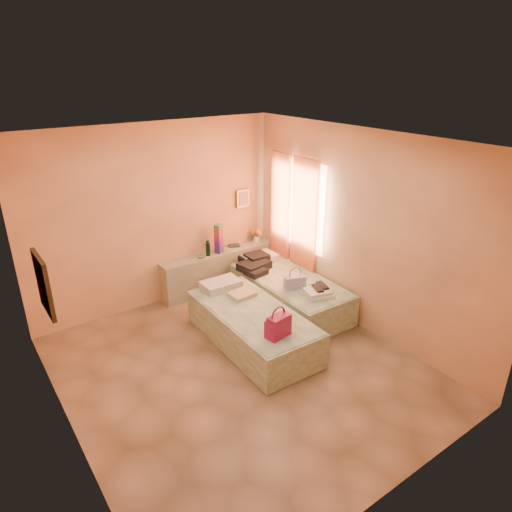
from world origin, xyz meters
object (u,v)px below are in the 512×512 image
(water_bottle, at_px, (208,248))
(towel_stack, at_px, (319,293))
(flower_vase, at_px, (257,234))
(headboard_ledge, at_px, (219,270))
(magenta_handbag, at_px, (278,326))
(bed_right, at_px, (290,293))
(blue_handbag, at_px, (295,283))
(green_book, at_px, (234,246))
(bed_left, at_px, (253,327))

(water_bottle, bearing_deg, towel_stack, -69.34)
(flower_vase, bearing_deg, headboard_ledge, -178.95)
(flower_vase, xyz_separation_m, magenta_handbag, (-1.40, -2.39, -0.15))
(bed_right, bearing_deg, blue_handbag, -116.70)
(headboard_ledge, bearing_deg, blue_handbag, -76.55)
(headboard_ledge, distance_m, magenta_handbag, 2.47)
(green_book, bearing_deg, bed_right, -62.42)
(magenta_handbag, distance_m, blue_handbag, 1.29)
(headboard_ledge, bearing_deg, flower_vase, 1.05)
(blue_handbag, height_order, towel_stack, blue_handbag)
(bed_left, distance_m, bed_right, 1.14)
(bed_right, bearing_deg, bed_left, -154.10)
(bed_right, xyz_separation_m, blue_handbag, (-0.16, -0.30, 0.35))
(bed_left, height_order, magenta_handbag, magenta_handbag)
(bed_left, relative_size, green_book, 11.00)
(flower_vase, relative_size, towel_stack, 0.82)
(headboard_ledge, bearing_deg, towel_stack, -75.51)
(bed_left, height_order, bed_right, same)
(green_book, relative_size, towel_stack, 0.52)
(headboard_ledge, bearing_deg, magenta_handbag, -104.37)
(headboard_ledge, distance_m, bed_left, 1.78)
(flower_vase, bearing_deg, magenta_handbag, -120.34)
(bed_right, xyz_separation_m, magenta_handbag, (-1.13, -1.14, 0.39))
(bed_right, distance_m, blue_handbag, 0.48)
(magenta_handbag, distance_m, towel_stack, 1.20)
(bed_right, relative_size, towel_stack, 5.71)
(flower_vase, height_order, magenta_handbag, flower_vase)
(water_bottle, relative_size, towel_stack, 0.71)
(magenta_handbag, bearing_deg, water_bottle, 71.70)
(headboard_ledge, height_order, bed_left, headboard_ledge)
(headboard_ledge, relative_size, blue_handbag, 6.71)
(green_book, height_order, magenta_handbag, magenta_handbag)
(headboard_ledge, relative_size, magenta_handbag, 6.71)
(blue_handbag, bearing_deg, towel_stack, -52.39)
(headboard_ledge, distance_m, towel_stack, 1.99)
(bed_right, bearing_deg, magenta_handbag, -133.23)
(headboard_ledge, height_order, green_book, green_book)
(green_book, distance_m, flower_vase, 0.46)
(magenta_handbag, bearing_deg, bed_left, 72.95)
(green_book, distance_m, magenta_handbag, 2.62)
(water_bottle, xyz_separation_m, blue_handbag, (0.58, -1.50, -0.18))
(bed_left, distance_m, blue_handbag, 0.96)
(green_book, bearing_deg, blue_handbag, -69.56)
(green_book, distance_m, blue_handbag, 1.60)
(green_book, relative_size, blue_handbag, 0.60)
(green_book, bearing_deg, headboard_ledge, -149.50)
(water_bottle, distance_m, blue_handbag, 1.62)
(blue_handbag, bearing_deg, water_bottle, 130.26)
(headboard_ledge, distance_m, flower_vase, 0.92)
(headboard_ledge, bearing_deg, green_book, 10.75)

